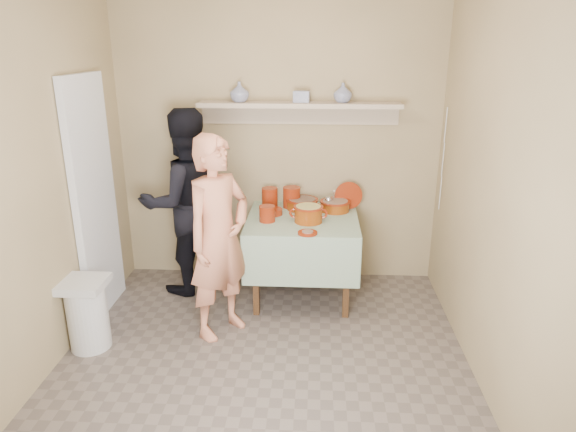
# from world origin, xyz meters

# --- Properties ---
(ground) EXTENTS (3.50, 3.50, 0.00)m
(ground) POSITION_xyz_m (0.00, 0.00, 0.00)
(ground) COLOR #62554D
(ground) RESTS_ON ground
(tile_panel) EXTENTS (0.06, 0.70, 2.00)m
(tile_panel) POSITION_xyz_m (-1.46, 0.95, 1.00)
(tile_panel) COLOR silver
(tile_panel) RESTS_ON ground
(plate_stack_a) EXTENTS (0.15, 0.15, 0.19)m
(plate_stack_a) POSITION_xyz_m (-0.06, 1.52, 0.86)
(plate_stack_a) COLOR maroon
(plate_stack_a) RESTS_ON serving_table
(plate_stack_b) EXTENTS (0.16, 0.16, 0.19)m
(plate_stack_b) POSITION_xyz_m (0.14, 1.57, 0.86)
(plate_stack_b) COLOR maroon
(plate_stack_b) RESTS_ON serving_table
(bowl_stack) EXTENTS (0.14, 0.14, 0.14)m
(bowl_stack) POSITION_xyz_m (-0.05, 1.15, 0.83)
(bowl_stack) COLOR maroon
(bowl_stack) RESTS_ON serving_table
(empty_bowl) EXTENTS (0.18, 0.18, 0.05)m
(empty_bowl) POSITION_xyz_m (-0.02, 1.34, 0.79)
(empty_bowl) COLOR maroon
(empty_bowl) RESTS_ON serving_table
(propped_lid) EXTENTS (0.26, 0.08, 0.25)m
(propped_lid) POSITION_xyz_m (0.66, 1.57, 0.88)
(propped_lid) COLOR maroon
(propped_lid) RESTS_ON serving_table
(vase_right) EXTENTS (0.20, 0.20, 0.17)m
(vase_right) POSITION_xyz_m (0.58, 1.63, 1.80)
(vase_right) COLOR navy
(vase_right) RESTS_ON wall_shelf
(vase_left) EXTENTS (0.18, 0.18, 0.18)m
(vase_left) POSITION_xyz_m (-0.33, 1.61, 1.81)
(vase_left) COLOR navy
(vase_left) RESTS_ON wall_shelf
(ceramic_box) EXTENTS (0.15, 0.12, 0.10)m
(ceramic_box) POSITION_xyz_m (0.22, 1.61, 1.77)
(ceramic_box) COLOR navy
(ceramic_box) RESTS_ON wall_shelf
(person_cook) EXTENTS (0.66, 0.70, 1.61)m
(person_cook) POSITION_xyz_m (-0.37, 0.63, 0.80)
(person_cook) COLOR #CD7958
(person_cook) RESTS_ON ground
(person_helper) EXTENTS (1.04, 0.97, 1.70)m
(person_helper) POSITION_xyz_m (-0.81, 1.37, 0.85)
(person_helper) COLOR black
(person_helper) RESTS_ON ground
(room_shell) EXTENTS (3.04, 3.54, 2.62)m
(room_shell) POSITION_xyz_m (0.00, 0.00, 1.61)
(room_shell) COLOR tan
(room_shell) RESTS_ON ground
(serving_table) EXTENTS (0.97, 0.97, 0.76)m
(serving_table) POSITION_xyz_m (0.25, 1.28, 0.64)
(serving_table) COLOR #4C2D16
(serving_table) RESTS_ON ground
(cazuela_meat_a) EXTENTS (0.30, 0.30, 0.10)m
(cazuela_meat_a) POSITION_xyz_m (0.24, 1.52, 0.82)
(cazuela_meat_a) COLOR maroon
(cazuela_meat_a) RESTS_ON serving_table
(cazuela_meat_b) EXTENTS (0.28, 0.28, 0.10)m
(cazuela_meat_b) POSITION_xyz_m (0.54, 1.48, 0.82)
(cazuela_meat_b) COLOR maroon
(cazuela_meat_b) RESTS_ON serving_table
(ladle) EXTENTS (0.08, 0.26, 0.19)m
(ladle) POSITION_xyz_m (0.48, 1.47, 0.87)
(ladle) COLOR silver
(ladle) RESTS_ON cazuela_meat_b
(cazuela_rice) EXTENTS (0.33, 0.25, 0.14)m
(cazuela_rice) POSITION_xyz_m (0.30, 1.16, 0.85)
(cazuela_rice) COLOR maroon
(cazuela_rice) RESTS_ON serving_table
(front_plate) EXTENTS (0.16, 0.16, 0.03)m
(front_plate) POSITION_xyz_m (0.30, 0.87, 0.77)
(front_plate) COLOR maroon
(front_plate) RESTS_ON serving_table
(wall_shelf) EXTENTS (1.80, 0.25, 0.21)m
(wall_shelf) POSITION_xyz_m (0.20, 1.65, 1.67)
(wall_shelf) COLOR tan
(wall_shelf) RESTS_ON room_shell
(trash_bin) EXTENTS (0.32, 0.32, 0.56)m
(trash_bin) POSITION_xyz_m (-1.34, 0.33, 0.28)
(trash_bin) COLOR silver
(trash_bin) RESTS_ON ground
(electrical_cord) EXTENTS (0.01, 0.05, 0.90)m
(electrical_cord) POSITION_xyz_m (1.47, 1.48, 1.25)
(electrical_cord) COLOR silver
(electrical_cord) RESTS_ON wall_shelf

